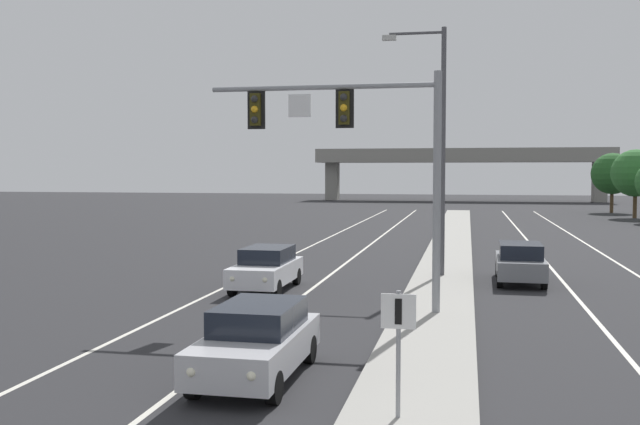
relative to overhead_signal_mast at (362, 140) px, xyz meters
The scene contains 13 objects.
median_island 6.34m from the overhead_signal_mast, 51.57° to the left, with size 2.40×110.00×0.15m, color #9E9B93.
lane_stripe_oncoming_center 11.41m from the overhead_signal_mast, 104.29° to the left, with size 0.14×100.00×0.01m, color silver.
lane_stripe_receding_center 13.11m from the overhead_signal_mast, 54.77° to the left, with size 0.14×100.00×0.01m, color silver.
edge_stripe_left 12.55m from the overhead_signal_mast, 120.63° to the left, with size 0.14×100.00×0.01m, color silver.
overhead_signal_mast is the anchor object (origin of this frame).
median_sign_post 10.49m from the overhead_signal_mast, 78.07° to the right, with size 0.60×0.10×2.20m.
street_lamp_median 8.15m from the overhead_signal_mast, 76.22° to the left, with size 2.58×0.28×10.00m.
car_oncoming_silver 8.68m from the overhead_signal_mast, 99.02° to the right, with size 1.85×4.48×1.58m.
car_oncoming_white 7.16m from the overhead_signal_mast, 137.31° to the left, with size 1.82×4.47×1.58m.
car_receding_grey 10.10m from the overhead_signal_mast, 54.80° to the left, with size 1.89×4.50×1.58m.
overpass_bridge 86.23m from the overhead_signal_mast, 88.53° to the left, with size 42.40×6.40×7.65m.
tree_far_right_c 53.48m from the overhead_signal_mast, 69.78° to the left, with size 4.43×4.43×6.41m.
tree_far_right_b 61.57m from the overhead_signal_mast, 72.97° to the left, with size 4.34×4.34×6.28m.
Camera 1 is at (0.95, -6.64, 4.39)m, focal length 40.70 mm.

